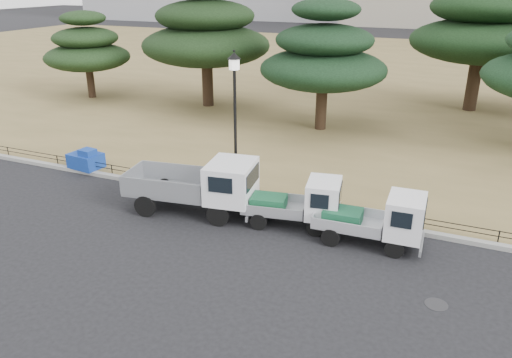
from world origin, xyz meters
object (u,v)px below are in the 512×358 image
at_px(truck_kei_rear, 377,219).
at_px(tarp_pile, 86,160).
at_px(truck_large, 198,183).
at_px(street_lamp, 235,102).
at_px(truck_kei_front, 299,203).

height_order(truck_kei_rear, tarp_pile, truck_kei_rear).
relative_size(truck_large, street_lamp, 0.90).
bearing_deg(street_lamp, truck_kei_rear, -15.06).
bearing_deg(street_lamp, truck_kei_front, -23.07).
bearing_deg(truck_large, truck_kei_front, -1.54).
bearing_deg(street_lamp, truck_large, -112.15).
xyz_separation_m(truck_large, street_lamp, (0.68, 1.68, 2.65)).
xyz_separation_m(truck_large, tarp_pile, (-6.58, 1.68, -0.61)).
height_order(truck_kei_rear, street_lamp, street_lamp).
xyz_separation_m(truck_kei_front, truck_kei_rear, (2.65, -0.25, 0.02)).
distance_m(street_lamp, tarp_pile, 7.96).
xyz_separation_m(truck_large, truck_kei_front, (3.65, 0.41, -0.27)).
distance_m(truck_kei_rear, tarp_pile, 12.98).
bearing_deg(tarp_pile, truck_kei_rear, -6.69).
bearing_deg(tarp_pile, street_lamp, 0.01).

